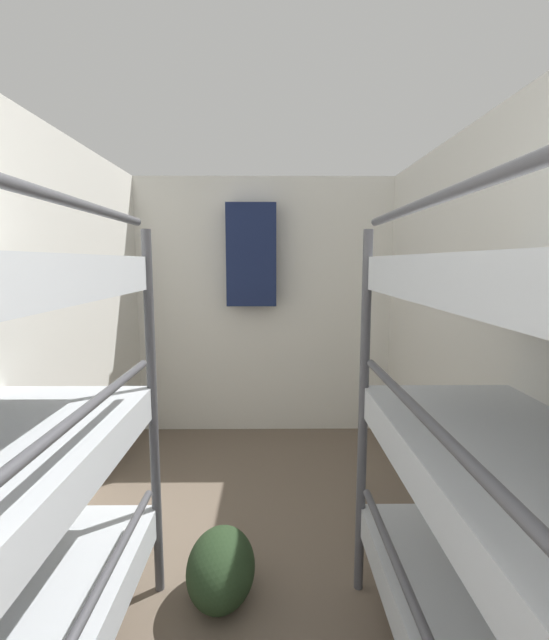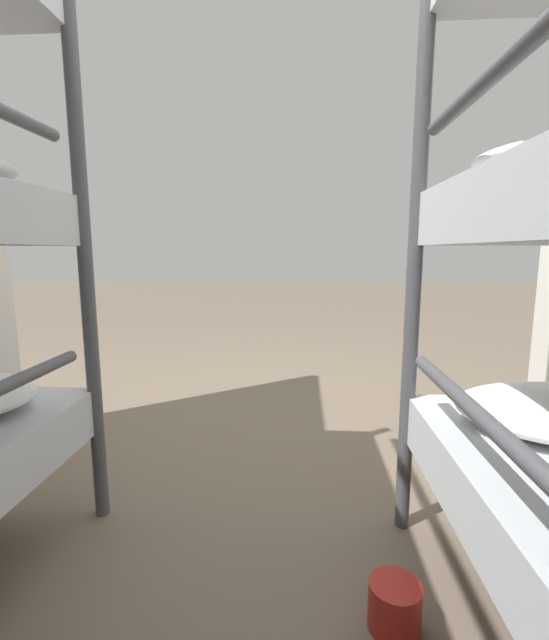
% 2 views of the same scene
% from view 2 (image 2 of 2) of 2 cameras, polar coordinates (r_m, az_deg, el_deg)
% --- Properties ---
extents(ground_plane, '(20.00, 20.00, 0.00)m').
position_cam_2_polar(ground_plane, '(2.04, -1.40, -15.90)').
color(ground_plane, '#6B5B4C').
extents(tin_can, '(0.12, 0.12, 0.11)m').
position_cam_2_polar(tin_can, '(1.22, 15.72, -32.84)').
color(tin_can, '#AD231E').
rests_on(tin_can, ground_plane).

